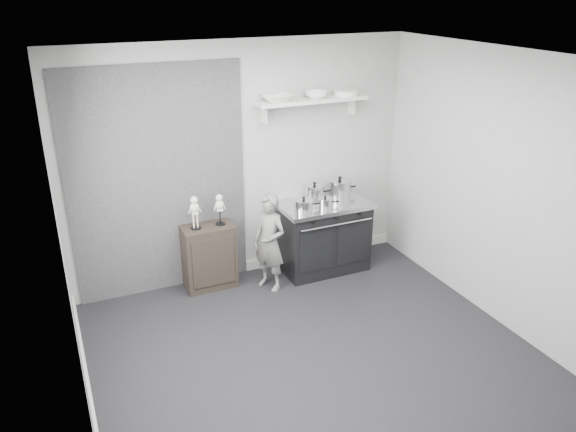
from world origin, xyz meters
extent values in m
plane|color=black|center=(0.00, 0.00, 0.00)|extent=(4.00, 4.00, 0.00)
cube|color=#9D9D9B|center=(0.00, 1.80, 1.35)|extent=(4.00, 0.02, 2.70)
cube|color=#9D9D9B|center=(0.00, -1.80, 1.35)|extent=(4.00, 0.02, 2.70)
cube|color=#9D9D9B|center=(-2.00, 0.00, 1.35)|extent=(0.02, 3.60, 2.70)
cube|color=#9D9D9B|center=(2.00, 0.00, 1.35)|extent=(0.02, 3.60, 2.70)
cube|color=silver|center=(0.00, 0.00, 2.70)|extent=(4.00, 3.60, 0.02)
cube|color=black|center=(-0.95, 1.79, 1.25)|extent=(1.90, 0.02, 2.50)
cube|color=silver|center=(1.00, 1.78, 0.06)|extent=(2.00, 0.03, 0.12)
cube|color=silver|center=(-1.98, 0.00, 0.06)|extent=(0.03, 3.60, 0.12)
cube|color=silver|center=(0.80, 1.67, 2.02)|extent=(1.30, 0.26, 0.04)
cube|color=silver|center=(0.25, 1.74, 1.90)|extent=(0.03, 0.12, 0.20)
cube|color=silver|center=(1.35, 1.74, 1.90)|extent=(0.03, 0.12, 0.20)
cube|color=black|center=(0.88, 1.48, 0.40)|extent=(1.00, 0.60, 0.80)
cube|color=silver|center=(0.88, 1.48, 0.83)|extent=(1.06, 0.64, 0.05)
cube|color=black|center=(0.64, 1.18, 0.42)|extent=(0.42, 0.02, 0.52)
cube|color=black|center=(1.12, 1.18, 0.42)|extent=(0.42, 0.02, 0.52)
cylinder|color=silver|center=(0.88, 1.15, 0.70)|extent=(0.90, 0.02, 0.02)
cylinder|color=black|center=(0.58, 1.16, 0.78)|extent=(0.04, 0.03, 0.04)
cylinder|color=black|center=(0.88, 1.16, 0.78)|extent=(0.04, 0.03, 0.04)
cylinder|color=black|center=(1.18, 1.16, 0.78)|extent=(0.04, 0.03, 0.04)
cube|color=black|center=(-0.50, 1.61, 0.37)|extent=(0.57, 0.33, 0.74)
imported|color=slate|center=(0.12, 1.30, 0.56)|extent=(0.43, 0.49, 1.12)
cylinder|color=silver|center=(0.56, 1.35, 0.91)|extent=(0.21, 0.21, 0.12)
cylinder|color=silver|center=(0.56, 1.35, 0.98)|extent=(0.22, 0.22, 0.01)
sphere|color=black|center=(0.56, 1.35, 1.00)|extent=(0.04, 0.04, 0.04)
cylinder|color=black|center=(0.70, 1.35, 0.91)|extent=(0.10, 0.02, 0.02)
cylinder|color=silver|center=(0.82, 1.61, 0.94)|extent=(0.22, 0.22, 0.17)
cylinder|color=silver|center=(0.82, 1.61, 1.03)|extent=(0.23, 0.23, 0.02)
sphere|color=black|center=(0.82, 1.61, 1.05)|extent=(0.04, 0.04, 0.04)
cylinder|color=black|center=(0.97, 1.61, 0.94)|extent=(0.10, 0.02, 0.02)
cylinder|color=silver|center=(1.14, 1.59, 0.95)|extent=(0.26, 0.26, 0.19)
cylinder|color=silver|center=(1.14, 1.59, 1.05)|extent=(0.27, 0.27, 0.02)
sphere|color=black|center=(1.14, 1.59, 1.08)|extent=(0.05, 0.05, 0.05)
cylinder|color=black|center=(1.32, 1.59, 0.95)|extent=(0.10, 0.02, 0.02)
cylinder|color=silver|center=(0.82, 1.34, 0.90)|extent=(0.17, 0.17, 0.10)
cylinder|color=silver|center=(0.82, 1.34, 0.96)|extent=(0.17, 0.17, 0.01)
sphere|color=black|center=(0.82, 1.34, 0.98)|extent=(0.03, 0.03, 0.03)
cylinder|color=black|center=(0.94, 1.34, 0.90)|extent=(0.10, 0.02, 0.02)
imported|color=white|center=(0.37, 1.67, 2.08)|extent=(0.34, 0.34, 0.08)
imported|color=white|center=(0.85, 1.67, 2.08)|extent=(0.25, 0.25, 0.08)
cylinder|color=white|center=(1.22, 1.67, 2.07)|extent=(0.27, 0.27, 0.06)
camera|label=1|loc=(-1.99, -3.92, 3.25)|focal=35.00mm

